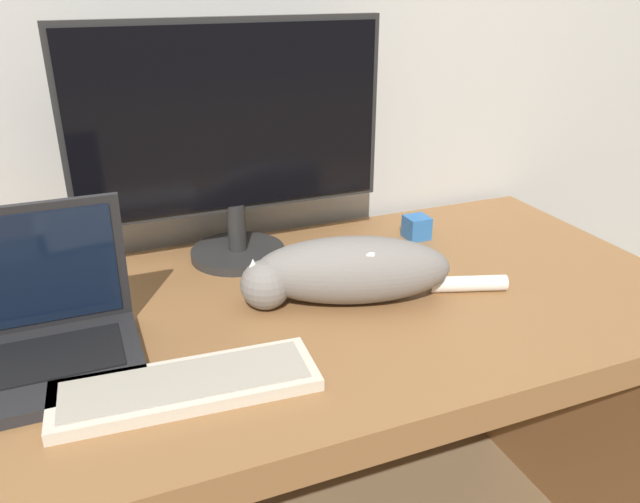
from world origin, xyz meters
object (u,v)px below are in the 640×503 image
(laptop, at_px, (32,338))
(cat, at_px, (347,270))
(external_keyboard, at_px, (187,385))
(monitor, at_px, (231,136))

(laptop, xyz_separation_m, cat, (0.56, 0.01, 0.01))
(laptop, xyz_separation_m, external_keyboard, (0.21, -0.16, -0.04))
(cat, bearing_deg, external_keyboard, -134.86)
(laptop, distance_m, cat, 0.56)
(external_keyboard, bearing_deg, monitor, 69.63)
(laptop, relative_size, external_keyboard, 0.80)
(laptop, distance_m, external_keyboard, 0.27)
(monitor, height_order, external_keyboard, monitor)
(external_keyboard, xyz_separation_m, cat, (0.34, 0.17, 0.06))
(external_keyboard, relative_size, cat, 0.78)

